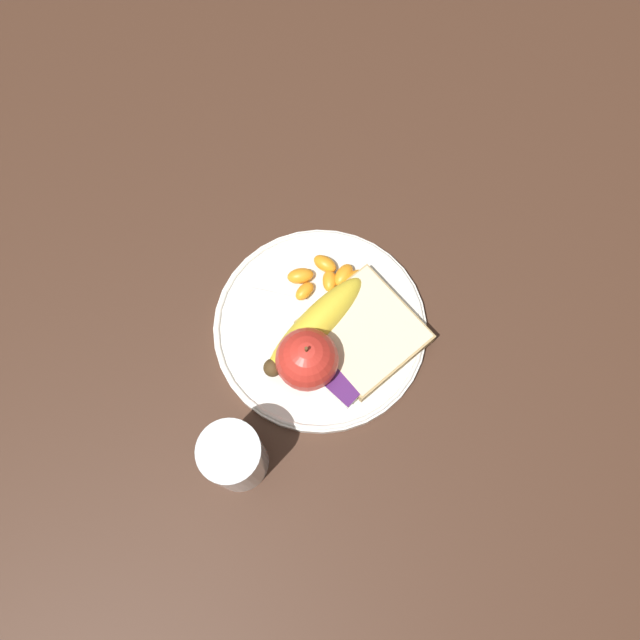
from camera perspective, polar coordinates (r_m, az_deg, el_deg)
ground_plane at (r=0.78m, az=0.00°, el=-0.78°), size 3.00×3.00×0.00m
plate at (r=0.77m, az=0.00°, el=-0.59°), size 0.26×0.26×0.01m
juice_glass at (r=0.70m, az=-7.79°, el=-12.34°), size 0.07×0.07×0.10m
apple at (r=0.71m, az=-1.19°, el=-3.63°), size 0.07×0.07×0.08m
banana at (r=0.74m, az=-0.76°, el=-0.36°), size 0.04×0.16×0.04m
bread_slice at (r=0.75m, az=4.06°, el=-1.04°), size 0.14×0.13×0.02m
fork at (r=0.77m, az=0.53°, el=1.04°), size 0.15×0.10×0.00m
jam_packet at (r=0.73m, az=2.21°, el=-5.87°), size 0.05×0.04×0.02m
orange_segment_0 at (r=0.79m, az=0.46°, el=5.16°), size 0.03×0.02×0.02m
orange_segment_1 at (r=0.78m, az=2.18°, el=4.11°), size 0.03×0.04×0.02m
orange_segment_2 at (r=0.78m, az=0.88°, el=3.59°), size 0.03×0.03×0.02m
orange_segment_3 at (r=0.77m, az=-1.42°, el=2.65°), size 0.02×0.03×0.02m
orange_segment_4 at (r=0.78m, az=3.15°, el=3.54°), size 0.03×0.04×0.02m
orange_segment_5 at (r=0.78m, az=-1.80°, el=4.06°), size 0.04×0.04×0.02m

